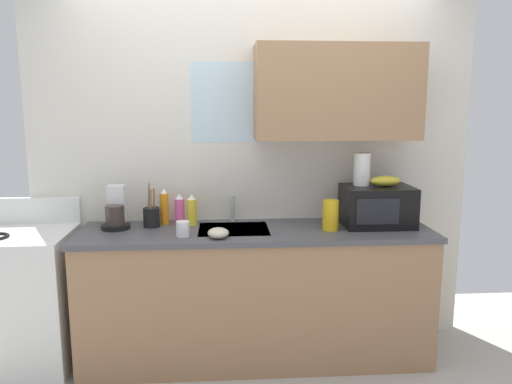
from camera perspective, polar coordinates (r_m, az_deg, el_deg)
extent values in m
cube|color=silver|center=(3.57, -0.40, 2.57)|extent=(3.09, 0.10, 2.50)
cube|color=#9E7551|center=(3.41, 9.26, 11.19)|extent=(1.09, 0.32, 0.62)
cube|color=silver|center=(3.49, -2.82, 10.21)|extent=(0.56, 0.02, 0.55)
cube|color=#9E7551|center=(3.43, 0.00, -11.87)|extent=(2.29, 0.60, 0.86)
cube|color=#4C4C51|center=(3.29, 0.00, -4.59)|extent=(2.32, 0.63, 0.03)
cube|color=#9EA0A5|center=(3.32, -2.57, -5.42)|extent=(0.46, 0.38, 0.14)
cylinder|color=#B2B5BA|center=(3.49, -2.69, -1.90)|extent=(0.03, 0.03, 0.18)
cube|color=white|center=(3.65, -24.77, -11.17)|extent=(0.60, 0.60, 0.90)
cube|color=white|center=(3.76, -23.89, -1.94)|extent=(0.60, 0.04, 0.18)
cube|color=black|center=(3.46, 13.69, -1.56)|extent=(0.46, 0.34, 0.27)
cube|color=black|center=(3.28, 13.78, -2.19)|extent=(0.28, 0.01, 0.17)
ellipsoid|color=gold|center=(3.45, 14.60, 1.23)|extent=(0.20, 0.11, 0.07)
cylinder|color=white|center=(3.44, 12.02, 2.57)|extent=(0.11, 0.11, 0.22)
cylinder|color=black|center=(3.43, -15.75, -3.83)|extent=(0.19, 0.19, 0.03)
cylinder|color=#3F332D|center=(3.40, -15.85, -2.56)|extent=(0.12, 0.12, 0.13)
cube|color=silver|center=(3.46, -15.63, -1.38)|extent=(0.11, 0.09, 0.26)
cylinder|color=yellow|center=(3.42, -7.35, -2.29)|extent=(0.07, 0.07, 0.18)
cone|color=white|center=(3.40, -7.39, -0.53)|extent=(0.05, 0.05, 0.04)
cylinder|color=#E55999|center=(3.44, -8.75, -2.24)|extent=(0.07, 0.07, 0.18)
cone|color=white|center=(3.42, -8.79, -0.48)|extent=(0.05, 0.05, 0.04)
cylinder|color=orange|center=(3.46, -10.45, -1.90)|extent=(0.06, 0.06, 0.21)
cone|color=white|center=(3.44, -10.52, 0.14)|extent=(0.05, 0.05, 0.04)
cylinder|color=gold|center=(3.29, 8.53, -2.64)|extent=(0.10, 0.10, 0.20)
cylinder|color=white|center=(3.14, -8.37, -4.19)|extent=(0.08, 0.08, 0.09)
cylinder|color=black|center=(3.41, -11.87, -2.85)|extent=(0.11, 0.11, 0.13)
cylinder|color=olive|center=(3.40, -12.18, -1.16)|extent=(0.03, 0.02, 0.26)
cylinder|color=olive|center=(3.40, -11.60, -1.44)|extent=(0.02, 0.02, 0.22)
cylinder|color=olive|center=(3.38, -11.97, -1.57)|extent=(0.02, 0.03, 0.22)
ellipsoid|color=beige|center=(3.08, -4.34, -4.70)|extent=(0.13, 0.13, 0.06)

